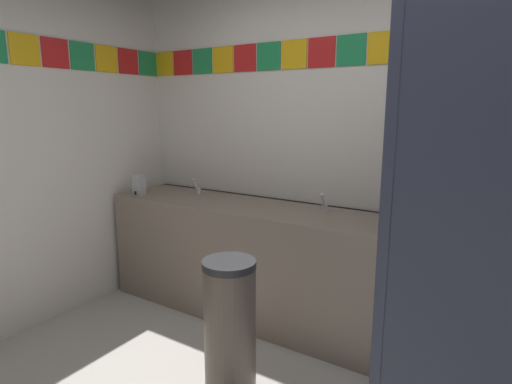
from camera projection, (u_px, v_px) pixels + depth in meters
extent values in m
cube|color=silver|center=(364.00, 138.00, 2.91)|extent=(3.89, 0.08, 2.72)
cube|color=yellow|center=(165.00, 64.00, 3.72)|extent=(0.20, 0.01, 0.20)
cube|color=red|center=(183.00, 63.00, 3.61)|extent=(0.20, 0.01, 0.20)
cube|color=#1E8C4C|center=(202.00, 61.00, 3.50)|extent=(0.20, 0.01, 0.20)
cube|color=yellow|center=(223.00, 60.00, 3.38)|extent=(0.20, 0.01, 0.20)
cube|color=red|center=(245.00, 58.00, 3.27)|extent=(0.20, 0.01, 0.20)
cube|color=#1E8C4C|center=(269.00, 56.00, 3.15)|extent=(0.20, 0.01, 0.20)
cube|color=yellow|center=(294.00, 54.00, 3.04)|extent=(0.20, 0.01, 0.20)
cube|color=red|center=(321.00, 52.00, 2.93)|extent=(0.20, 0.01, 0.20)
cube|color=#1E8C4C|center=(351.00, 50.00, 2.81)|extent=(0.20, 0.01, 0.20)
cube|color=yellow|center=(383.00, 48.00, 2.70)|extent=(0.20, 0.01, 0.20)
cube|color=red|center=(418.00, 45.00, 2.58)|extent=(0.20, 0.01, 0.20)
cube|color=#1E8C4C|center=(456.00, 42.00, 2.47)|extent=(0.20, 0.01, 0.20)
cube|color=yellow|center=(498.00, 39.00, 2.36)|extent=(0.20, 0.01, 0.20)
cube|color=yellow|center=(25.00, 50.00, 2.79)|extent=(0.01, 0.20, 0.20)
cube|color=red|center=(55.00, 53.00, 2.97)|extent=(0.01, 0.20, 0.20)
cube|color=#1E8C4C|center=(82.00, 56.00, 3.15)|extent=(0.01, 0.20, 0.20)
cube|color=yellow|center=(107.00, 59.00, 3.33)|extent=(0.01, 0.20, 0.20)
cube|color=red|center=(128.00, 62.00, 3.51)|extent=(0.01, 0.20, 0.20)
cube|color=#1E8C4C|center=(148.00, 64.00, 3.69)|extent=(0.01, 0.20, 0.20)
cube|color=gray|center=(248.00, 259.00, 3.21)|extent=(2.29, 0.60, 0.86)
cube|color=gray|center=(268.00, 203.00, 3.37)|extent=(2.29, 0.03, 0.08)
cylinder|color=white|center=(188.00, 203.00, 3.41)|extent=(0.34, 0.34, 0.10)
cylinder|color=white|center=(317.00, 224.00, 2.81)|extent=(0.34, 0.34, 0.10)
cylinder|color=silver|center=(199.00, 191.00, 3.51)|extent=(0.04, 0.04, 0.05)
cylinder|color=silver|center=(195.00, 184.00, 3.46)|extent=(0.02, 0.06, 0.09)
cylinder|color=silver|center=(325.00, 208.00, 2.91)|extent=(0.04, 0.04, 0.05)
cylinder|color=silver|center=(323.00, 200.00, 2.85)|extent=(0.02, 0.06, 0.09)
cube|color=#B7BABF|center=(139.00, 185.00, 3.47)|extent=(0.09, 0.07, 0.16)
cylinder|color=black|center=(135.00, 193.00, 3.44)|extent=(0.02, 0.02, 0.03)
cube|color=#33384C|center=(430.00, 218.00, 1.97)|extent=(0.04, 1.58, 2.12)
cylinder|color=silver|center=(391.00, 240.00, 1.30)|extent=(0.02, 0.02, 0.10)
cylinder|color=brown|center=(230.00, 331.00, 2.29)|extent=(0.29, 0.29, 0.74)
cylinder|color=#262628|center=(229.00, 264.00, 2.21)|extent=(0.29, 0.29, 0.04)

